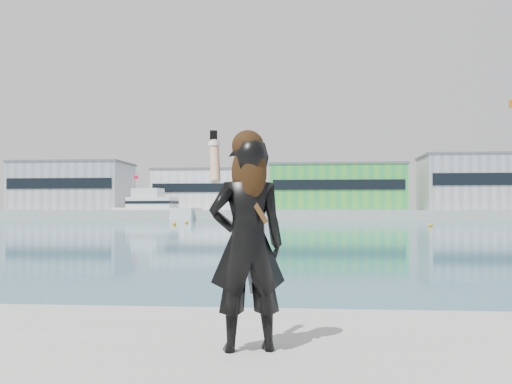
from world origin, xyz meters
TOP-DOWN VIEW (x-y plane):
  - far_quay at (0.00, 130.00)m, footprint 320.00×40.00m
  - warehouse_grey_left at (-55.00, 127.98)m, footprint 26.52×16.36m
  - warehouse_white at (-22.00, 127.98)m, footprint 24.48×15.35m
  - warehouse_green at (8.00, 127.98)m, footprint 30.60×16.36m
  - warehouse_grey_right at (40.00, 127.98)m, footprint 25.50×15.35m
  - flagpole_left at (-37.91, 121.00)m, footprint 1.28×0.16m
  - flagpole_right at (22.09, 121.00)m, footprint 1.28×0.16m
  - motor_yacht at (-31.12, 113.60)m, footprint 19.15×9.15m
  - buoy_near at (15.15, 61.75)m, footprint 0.50×0.50m
  - buoy_far at (-16.06, 75.71)m, footprint 0.50×0.50m
  - buoy_extra at (-15.60, 66.06)m, footprint 0.50×0.50m
  - woman at (0.60, -0.78)m, footprint 0.62×0.49m

SIDE VIEW (x-z plane):
  - buoy_near at x=15.15m, z-range -0.25..0.25m
  - buoy_far at x=-16.06m, z-range -0.25..0.25m
  - buoy_extra at x=-15.60m, z-range -0.25..0.25m
  - far_quay at x=0.00m, z-range 0.00..2.00m
  - woman at x=0.60m, z-range 0.81..2.38m
  - motor_yacht at x=-31.12m, z-range -1.89..6.73m
  - flagpole_left at x=-37.91m, z-range 2.54..10.54m
  - flagpole_right at x=22.09m, z-range 2.54..10.54m
  - warehouse_white at x=-22.00m, z-range 2.01..11.51m
  - warehouse_green at x=8.00m, z-range 2.01..12.51m
  - warehouse_grey_left at x=-55.00m, z-range 2.01..13.51m
  - warehouse_grey_right at x=40.00m, z-range 2.01..14.51m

